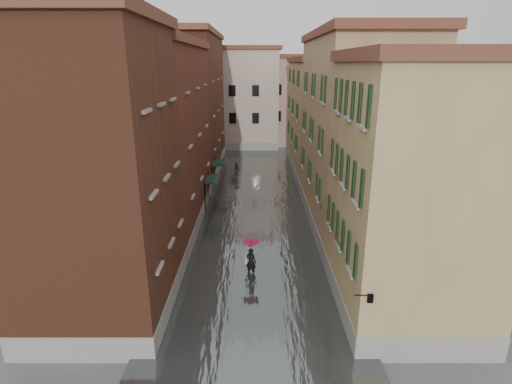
{
  "coord_description": "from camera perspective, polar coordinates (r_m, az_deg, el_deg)",
  "views": [
    {
      "loc": [
        0.04,
        -19.09,
        11.47
      ],
      "look_at": [
        0.05,
        6.89,
        3.0
      ],
      "focal_mm": 28.0,
      "sensor_mm": 36.0,
      "label": 1
    }
  ],
  "objects": [
    {
      "name": "wall_lantern",
      "position": [
        16.17,
        15.89,
        -14.28
      ],
      "size": [
        0.71,
        0.22,
        0.35
      ],
      "color": "black",
      "rests_on": "ground"
    },
    {
      "name": "building_left_far",
      "position": [
        43.89,
        -9.45,
        11.97
      ],
      "size": [
        6.0,
        16.0,
        14.0
      ],
      "primitive_type": "cube",
      "color": "brown",
      "rests_on": "ground"
    },
    {
      "name": "pedestrian_main",
      "position": [
        22.47,
        -0.73,
        -9.01
      ],
      "size": [
        0.94,
        0.94,
        2.06
      ],
      "color": "black",
      "rests_on": "ground"
    },
    {
      "name": "pedestrian_far",
      "position": [
        41.34,
        -2.76,
        3.11
      ],
      "size": [
        0.82,
        0.65,
        1.65
      ],
      "primitive_type": "imported",
      "rotation": [
        0.0,
        0.0,
        0.02
      ],
      "color": "black",
      "rests_on": "ground"
    },
    {
      "name": "floodwater",
      "position": [
        34.04,
        -0.08,
        -1.46
      ],
      "size": [
        10.0,
        60.0,
        0.2
      ],
      "primitive_type": "cube",
      "color": "#4A5152",
      "rests_on": "ground"
    },
    {
      "name": "building_right_mid",
      "position": [
        29.36,
        13.83,
        7.79
      ],
      "size": [
        6.0,
        14.0,
        13.0
      ],
      "primitive_type": "cube",
      "color": "tan",
      "rests_on": "ground"
    },
    {
      "name": "building_end_pink",
      "position": [
        59.64,
        5.86,
        12.7
      ],
      "size": [
        10.0,
        9.0,
        12.0
      ],
      "primitive_type": "cube",
      "color": "#A77F75",
      "rests_on": "ground"
    },
    {
      "name": "window_planters",
      "position": [
        21.57,
        10.92,
        -3.95
      ],
      "size": [
        0.59,
        5.9,
        0.84
      ],
      "color": "#9D4033",
      "rests_on": "ground"
    },
    {
      "name": "ground",
      "position": [
        22.27,
        -0.12,
        -12.94
      ],
      "size": [
        120.0,
        120.0,
        0.0
      ],
      "primitive_type": "plane",
      "color": "#535255",
      "rests_on": "ground"
    },
    {
      "name": "building_left_mid",
      "position": [
        29.43,
        -13.97,
        7.31
      ],
      "size": [
        6.0,
        14.0,
        12.5
      ],
      "primitive_type": "cube",
      "color": "maroon",
      "rests_on": "ground"
    },
    {
      "name": "building_left_near",
      "position": [
        19.14,
        -21.6,
        1.71
      ],
      "size": [
        6.0,
        8.0,
        13.0
      ],
      "primitive_type": "cube",
      "color": "brown",
      "rests_on": "ground"
    },
    {
      "name": "awning_near",
      "position": [
        32.35,
        -6.28,
        1.77
      ],
      "size": [
        1.09,
        2.74,
        2.8
      ],
      "color": "#173424",
      "rests_on": "ground"
    },
    {
      "name": "awning_far",
      "position": [
        37.5,
        -5.43,
        4.07
      ],
      "size": [
        1.09,
        2.71,
        2.8
      ],
      "color": "#173424",
      "rests_on": "ground"
    },
    {
      "name": "building_end_cream",
      "position": [
        57.39,
        -3.13,
        13.06
      ],
      "size": [
        12.0,
        9.0,
        13.0
      ],
      "primitive_type": "cube",
      "color": "#C1AB9A",
      "rests_on": "ground"
    },
    {
      "name": "building_right_near",
      "position": [
        19.32,
        21.11,
        -0.41
      ],
      "size": [
        6.0,
        8.0,
        11.5
      ],
      "primitive_type": "cube",
      "color": "#A17F53",
      "rests_on": "ground"
    },
    {
      "name": "building_right_far",
      "position": [
        44.02,
        9.23,
        10.36
      ],
      "size": [
        6.0,
        16.0,
        11.5
      ],
      "primitive_type": "cube",
      "color": "#A17F53",
      "rests_on": "ground"
    }
  ]
}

